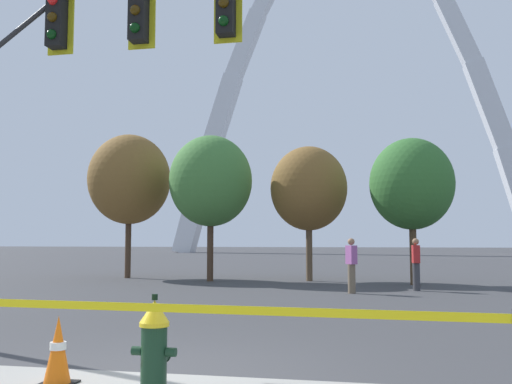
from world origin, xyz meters
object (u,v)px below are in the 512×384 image
at_px(traffic_cone_by_hydrant, 58,351).
at_px(pedestrian_walking_left, 416,264).
at_px(fire_hydrant, 154,347).
at_px(monument_arch, 349,97).
at_px(traffic_signal_gantry, 32,61).
at_px(pedestrian_walking_right, 351,265).

height_order(traffic_cone_by_hydrant, pedestrian_walking_left, pedestrian_walking_left).
relative_size(fire_hydrant, monument_arch, 0.02).
xyz_separation_m(traffic_signal_gantry, pedestrian_walking_left, (6.65, 10.01, -3.59)).
xyz_separation_m(pedestrian_walking_left, pedestrian_walking_right, (-1.90, -1.24, 0.00)).
xyz_separation_m(fire_hydrant, pedestrian_walking_left, (3.50, 12.56, 0.35)).
bearing_deg(traffic_cone_by_hydrant, monument_arch, 89.10).
relative_size(traffic_cone_by_hydrant, traffic_signal_gantry, 0.09).
xyz_separation_m(monument_arch, pedestrian_walking_right, (1.74, -51.44, -17.92)).
bearing_deg(monument_arch, traffic_cone_by_hydrant, -90.90).
bearing_deg(traffic_signal_gantry, traffic_cone_by_hydrant, -50.19).
bearing_deg(monument_arch, pedestrian_walking_left, -85.85).
height_order(fire_hydrant, pedestrian_walking_left, pedestrian_walking_left).
bearing_deg(pedestrian_walking_left, fire_hydrant, -105.55).
xyz_separation_m(traffic_cone_by_hydrant, pedestrian_walking_right, (2.72, 11.20, 0.46)).
bearing_deg(traffic_signal_gantry, pedestrian_walking_left, 56.39).
bearing_deg(traffic_cone_by_hydrant, fire_hydrant, -6.07).
relative_size(traffic_cone_by_hydrant, monument_arch, 0.02).
distance_m(monument_arch, pedestrian_walking_right, 54.50).
xyz_separation_m(traffic_cone_by_hydrant, monument_arch, (0.98, 62.64, 18.38)).
height_order(fire_hydrant, pedestrian_walking_right, pedestrian_walking_right).
height_order(traffic_cone_by_hydrant, traffic_signal_gantry, traffic_signal_gantry).
xyz_separation_m(traffic_signal_gantry, monument_arch, (3.01, 60.20, 14.34)).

